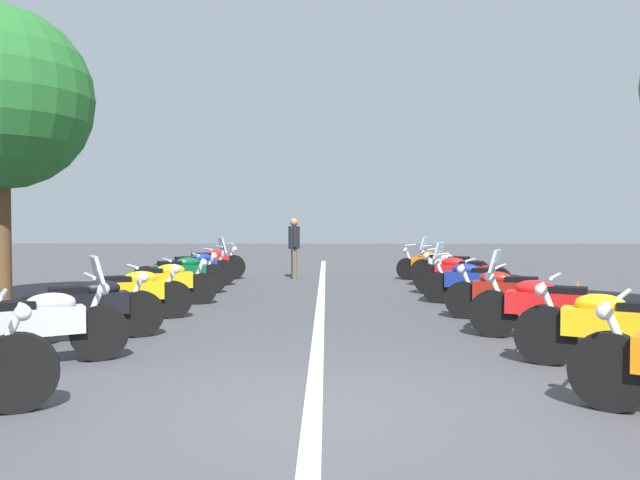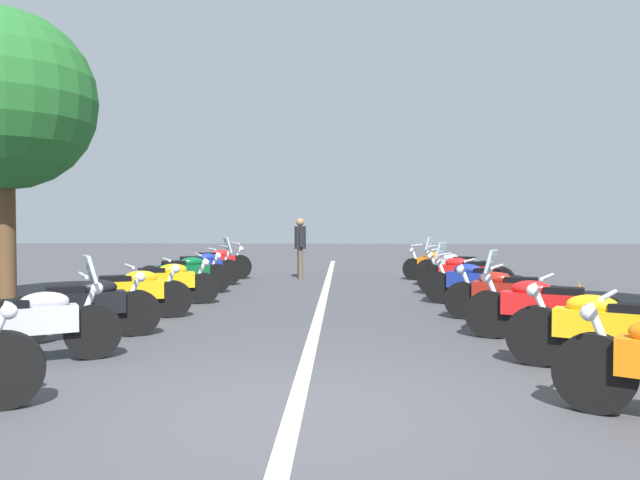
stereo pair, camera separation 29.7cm
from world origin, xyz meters
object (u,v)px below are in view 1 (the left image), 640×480
(motorcycle_left_row_5, at_px, (181,274))
(motorcycle_right_row_7, at_px, (432,265))
(motorcycle_left_row_3, at_px, (131,293))
(bystander_1, at_px, (294,243))
(motorcycle_left_row_1, at_px, (36,325))
(motorcycle_right_row_5, at_px, (460,274))
(motorcycle_right_row_1, at_px, (617,329))
(motorcycle_right_row_3, at_px, (506,293))
(motorcycle_right_row_6, at_px, (449,268))
(motorcycle_left_row_7, at_px, (210,263))
(motorcycle_right_row_2, at_px, (547,306))
(motorcycle_left_row_2, at_px, (88,307))
(traffic_cone_1, at_px, (577,300))
(motorcycle_left_row_4, at_px, (162,282))
(motorcycle_right_row_4, at_px, (473,281))
(motorcycle_left_row_6, at_px, (195,268))

(motorcycle_left_row_5, height_order, motorcycle_right_row_7, motorcycle_left_row_5)
(motorcycle_left_row_3, xyz_separation_m, bystander_1, (7.27, -2.25, 0.55))
(motorcycle_right_row_7, bearing_deg, bystander_1, 24.55)
(motorcycle_left_row_1, xyz_separation_m, motorcycle_right_row_5, (6.53, -6.08, 0.00))
(motorcycle_right_row_1, xyz_separation_m, motorcycle_right_row_3, (3.31, 0.20, -0.02))
(motorcycle_right_row_6, bearing_deg, motorcycle_left_row_3, 67.00)
(motorcycle_left_row_7, relative_size, motorcycle_right_row_2, 0.96)
(motorcycle_left_row_5, relative_size, motorcycle_right_row_2, 0.99)
(motorcycle_left_row_2, xyz_separation_m, motorcycle_left_row_5, (5.18, 0.00, 0.01))
(motorcycle_left_row_5, xyz_separation_m, traffic_cone_1, (-3.02, -7.40, -0.17))
(motorcycle_left_row_7, bearing_deg, motorcycle_left_row_1, -117.75)
(motorcycle_right_row_6, height_order, traffic_cone_1, motorcycle_right_row_6)
(motorcycle_left_row_4, xyz_separation_m, motorcycle_right_row_4, (0.13, -5.92, 0.01))
(motorcycle_left_row_4, distance_m, motorcycle_right_row_6, 7.04)
(traffic_cone_1, bearing_deg, motorcycle_right_row_6, 14.25)
(motorcycle_right_row_4, bearing_deg, motorcycle_left_row_7, -9.72)
(motorcycle_left_row_3, height_order, traffic_cone_1, motorcycle_left_row_3)
(motorcycle_left_row_2, distance_m, motorcycle_left_row_3, 1.69)
(motorcycle_right_row_4, bearing_deg, motorcycle_right_row_2, 121.98)
(motorcycle_right_row_7, bearing_deg, motorcycle_right_row_3, 124.13)
(motorcycle_left_row_3, distance_m, motorcycle_right_row_7, 8.96)
(motorcycle_right_row_6, bearing_deg, motorcycle_right_row_1, 117.30)
(motorcycle_left_row_6, distance_m, motorcycle_right_row_7, 6.25)
(motorcycle_right_row_7, height_order, traffic_cone_1, motorcycle_right_row_7)
(motorcycle_left_row_6, bearing_deg, motorcycle_right_row_4, -54.95)
(motorcycle_left_row_1, relative_size, motorcycle_left_row_4, 0.90)
(motorcycle_left_row_6, height_order, motorcycle_right_row_7, motorcycle_left_row_6)
(motorcycle_right_row_5, bearing_deg, motorcycle_left_row_7, -1.69)
(motorcycle_right_row_3, distance_m, bystander_1, 8.20)
(motorcycle_left_row_6, relative_size, bystander_1, 1.14)
(motorcycle_left_row_6, relative_size, motorcycle_right_row_5, 0.99)
(motorcycle_right_row_5, bearing_deg, motorcycle_right_row_2, 118.17)
(motorcycle_right_row_1, bearing_deg, motorcycle_right_row_2, -56.45)
(motorcycle_right_row_1, xyz_separation_m, motorcycle_right_row_2, (1.66, 0.14, 0.01))
(motorcycle_left_row_3, bearing_deg, motorcycle_right_row_4, -8.24)
(motorcycle_right_row_3, bearing_deg, motorcycle_right_row_6, -65.74)
(motorcycle_left_row_1, bearing_deg, motorcycle_right_row_5, 16.55)
(motorcycle_right_row_1, distance_m, motorcycle_right_row_7, 9.96)
(motorcycle_right_row_6, xyz_separation_m, bystander_1, (2.07, 3.92, 0.53))
(motorcycle_right_row_3, distance_m, motorcycle_right_row_5, 3.38)
(motorcycle_left_row_4, relative_size, motorcycle_right_row_3, 1.09)
(motorcycle_right_row_3, distance_m, motorcycle_right_row_7, 6.65)
(motorcycle_left_row_6, bearing_deg, motorcycle_left_row_2, -115.77)
(motorcycle_right_row_7, bearing_deg, motorcycle_right_row_5, 124.84)
(motorcycle_right_row_5, bearing_deg, motorcycle_left_row_5, 26.85)
(motorcycle_left_row_1, xyz_separation_m, motorcycle_left_row_2, (1.44, 0.00, -0.01))
(motorcycle_left_row_5, relative_size, motorcycle_right_row_1, 0.99)
(motorcycle_left_row_3, height_order, motorcycle_left_row_6, motorcycle_left_row_6)
(motorcycle_left_row_6, xyz_separation_m, motorcycle_left_row_7, (1.64, -0.04, -0.00))
(motorcycle_left_row_3, bearing_deg, traffic_cone_1, -22.08)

